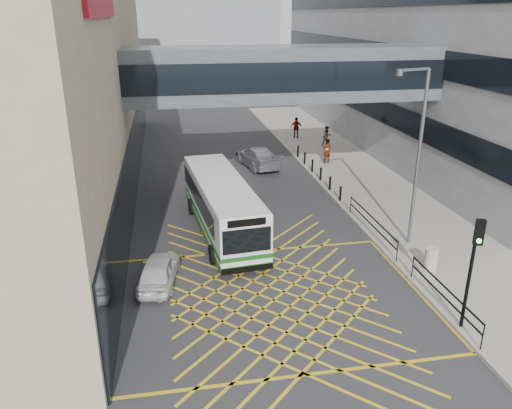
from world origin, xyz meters
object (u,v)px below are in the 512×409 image
car_white (159,270)px  pedestrian_b (327,136)px  pedestrian_c (296,128)px  street_lamp (417,149)px  traffic_light (474,259)px  car_silver (257,156)px  litter_bin (431,259)px  car_dark (238,206)px  pedestrian_a (327,151)px  bus (221,204)px

car_white → pedestrian_b: bearing=-114.4°
pedestrian_b → pedestrian_c: (-1.77, 3.44, 0.08)m
car_white → street_lamp: (11.95, 1.57, 4.32)m
traffic_light → pedestrian_b: (3.30, 26.12, -1.92)m
pedestrian_b → car_silver: bearing=-156.9°
litter_bin → pedestrian_b: size_ratio=0.58×
traffic_light → litter_bin: 4.99m
car_dark → pedestrian_a: 12.27m
litter_bin → car_dark: bearing=134.1°
pedestrian_a → pedestrian_b: bearing=-129.3°
car_dark → pedestrian_c: pedestrian_c is taller
car_dark → pedestrian_c: 19.25m
car_white → traffic_light: 12.23m
litter_bin → pedestrian_b: (2.23, 21.81, 0.36)m
car_dark → pedestrian_b: size_ratio=2.71×
litter_bin → bus: bearing=144.7°
car_silver → pedestrian_c: 9.24m
pedestrian_a → car_dark: bearing=27.5°
bus → pedestrian_b: 19.11m
car_white → pedestrian_a: (12.42, 15.78, 0.46)m
litter_bin → traffic_light: bearing=-104.0°
car_silver → street_lamp: bearing=96.0°
traffic_light → litter_bin: bearing=94.2°
bus → litter_bin: size_ratio=10.40×
pedestrian_a → pedestrian_b: (1.59, 4.90, -0.07)m
bus → car_dark: (1.10, 1.65, -0.81)m
bus → car_dark: size_ratio=2.24×
traffic_light → pedestrian_b: bearing=101.0°
traffic_light → car_dark: bearing=136.2°
car_white → litter_bin: (11.79, -1.13, 0.04)m
car_dark → traffic_light: size_ratio=1.08×
car_white → car_silver: 17.89m
car_white → litter_bin: size_ratio=3.91×
traffic_light → pedestrian_c: size_ratio=2.29×
car_dark → pedestrian_b: 17.12m
car_white → car_dark: size_ratio=0.84×
litter_bin → pedestrian_c: (0.45, 25.25, 0.43)m
bus → pedestrian_a: (9.18, 10.87, -0.45)m
car_white → street_lamp: size_ratio=0.47×
bus → pedestrian_a: bus is taller
pedestrian_c → pedestrian_a: bearing=102.0°
pedestrian_c → car_silver: bearing=67.9°
car_silver → pedestrian_b: 8.04m
car_silver → pedestrian_a: size_ratio=2.72×
car_silver → street_lamp: 16.07m
litter_bin → pedestrian_c: size_ratio=0.54×
car_silver → litter_bin: bearing=92.9°
traffic_light → pedestrian_a: size_ratio=2.31×
car_white → car_dark: bearing=-113.7°
bus → pedestrian_c: bus is taller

